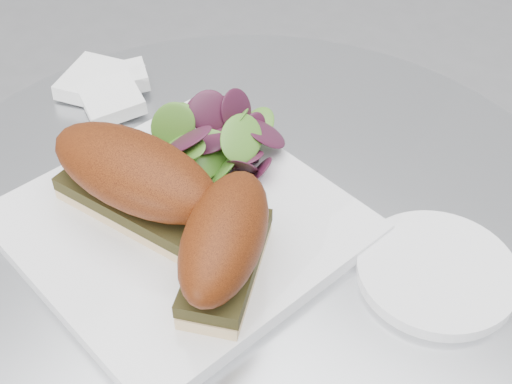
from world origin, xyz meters
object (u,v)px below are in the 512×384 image
sandwich_right (225,243)px  saucer (437,272)px  plate (181,224)px  sandwich_left (135,178)px

sandwich_right → saucer: size_ratio=1.13×
plate → sandwich_left: size_ratio=1.53×
sandwich_right → saucer: (0.14, 0.12, -0.05)m
sandwich_right → saucer: bearing=107.1°
sandwich_left → sandwich_right: (0.12, -0.01, 0.00)m
plate → sandwich_left: sandwich_left is taller
sandwich_left → sandwich_right: same height
sandwich_left → saucer: bearing=20.3°
plate → saucer: (0.22, 0.09, -0.00)m
plate → sandwich_right: 0.10m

